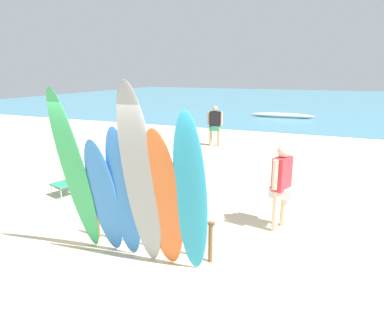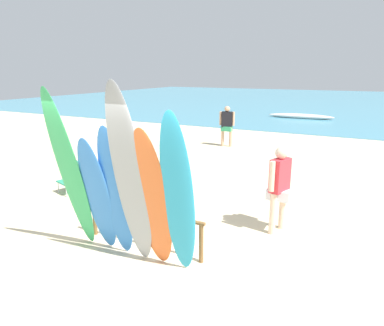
{
  "view_description": "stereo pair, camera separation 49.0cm",
  "coord_description": "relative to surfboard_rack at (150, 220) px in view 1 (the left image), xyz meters",
  "views": [
    {
      "loc": [
        2.75,
        -4.68,
        2.92
      ],
      "look_at": [
        0.0,
        1.8,
        1.06
      ],
      "focal_mm": 32.87,
      "sensor_mm": 36.0,
      "label": 1
    },
    {
      "loc": [
        3.19,
        -4.48,
        2.92
      ],
      "look_at": [
        0.0,
        1.8,
        1.06
      ],
      "focal_mm": 32.87,
      "sensor_mm": 36.0,
      "label": 2
    }
  ],
  "objects": [
    {
      "name": "surfboard_teal_5",
      "position": [
        0.96,
        -0.51,
        0.71
      ],
      "size": [
        0.53,
        0.65,
        2.47
      ],
      "primitive_type": "ellipsoid",
      "rotation": [
        0.21,
        0.0,
        0.1
      ],
      "color": "#289EC6",
      "rests_on": "ground"
    },
    {
      "name": "ground",
      "position": [
        0.0,
        14.0,
        -0.52
      ],
      "size": [
        60.0,
        60.0,
        0.0
      ],
      "primitive_type": "plane",
      "color": "beige"
    },
    {
      "name": "surfboard_blue_1",
      "position": [
        -0.52,
        -0.48,
        0.47
      ],
      "size": [
        0.52,
        0.57,
        1.98
      ],
      "primitive_type": "ellipsoid",
      "rotation": [
        0.25,
        0.0,
        0.04
      ],
      "color": "#337AD1",
      "rests_on": "ground"
    },
    {
      "name": "surfboard_grey_3",
      "position": [
        0.22,
        -0.59,
        0.9
      ],
      "size": [
        0.55,
        0.69,
        2.83
      ],
      "primitive_type": "ellipsoid",
      "rotation": [
        0.21,
        0.0,
        0.01
      ],
      "color": "#999EA3",
      "rests_on": "ground"
    },
    {
      "name": "surfboard_orange_4",
      "position": [
        0.53,
        -0.51,
        0.59
      ],
      "size": [
        0.57,
        0.58,
        2.21
      ],
      "primitive_type": "ellipsoid",
      "rotation": [
        0.23,
        0.0,
        -0.0
      ],
      "color": "orange",
      "rests_on": "ground"
    },
    {
      "name": "beachgoer_strolling",
      "position": [
        1.86,
        1.65,
        0.41
      ],
      "size": [
        0.42,
        0.58,
        1.62
      ],
      "rotation": [
        0.0,
        0.0,
        1.24
      ],
      "color": "beige",
      "rests_on": "ground"
    },
    {
      "name": "beachgoer_photographing",
      "position": [
        -1.79,
        8.33,
        0.4
      ],
      "size": [
        0.59,
        0.28,
        1.59
      ],
      "rotation": [
        0.0,
        0.0,
        3.34
      ],
      "color": "tan",
      "rests_on": "ground"
    },
    {
      "name": "surfboard_green_0",
      "position": [
        -0.95,
        -0.6,
        0.84
      ],
      "size": [
        0.51,
        0.76,
        2.72
      ],
      "primitive_type": "ellipsoid",
      "rotation": [
        0.25,
        0.0,
        -0.04
      ],
      "color": "#38B266",
      "rests_on": "ground"
    },
    {
      "name": "beach_chair_red",
      "position": [
        -3.13,
        1.64,
        -0.1
      ],
      "size": [
        0.7,
        0.87,
        0.79
      ],
      "rotation": [
        0.0,
        0.0,
        -0.3
      ],
      "color": "#B7B7BC",
      "rests_on": "ground"
    },
    {
      "name": "surfboard_rack",
      "position": [
        0.0,
        0.0,
        0.0
      ],
      "size": [
        2.27,
        0.07,
        0.69
      ],
      "color": "brown",
      "rests_on": "ground"
    },
    {
      "name": "distant_boat",
      "position": [
        -0.7,
        18.2,
        -0.38
      ],
      "size": [
        3.98,
        0.74,
        0.32
      ],
      "color": "silver",
      "rests_on": "ground"
    },
    {
      "name": "ocean_water",
      "position": [
        0.0,
        32.41,
        -0.51
      ],
      "size": [
        60.0,
        40.0,
        0.02
      ],
      "primitive_type": "cube",
      "color": "teal",
      "rests_on": "ground"
    },
    {
      "name": "surfboard_blue_2",
      "position": [
        -0.17,
        -0.46,
        0.57
      ],
      "size": [
        0.51,
        0.5,
        2.18
      ],
      "primitive_type": "ellipsoid",
      "rotation": [
        0.19,
        0.0,
        0.05
      ],
      "color": "#337AD1",
      "rests_on": "ground"
    }
  ]
}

